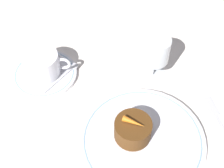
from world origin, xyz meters
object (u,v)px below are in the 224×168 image
at_px(dinner_plate, 143,140).
at_px(fork, 221,125).
at_px(dessert_cake, 133,130).
at_px(wine_glass, 156,53).
at_px(coffee_cup, 43,64).

height_order(dinner_plate, fork, dinner_plate).
bearing_deg(dinner_plate, dessert_cake, 157.65).
xyz_separation_m(fork, dessert_cake, (-0.19, -0.03, 0.03)).
height_order(dinner_plate, wine_glass, wine_glass).
relative_size(fork, dessert_cake, 2.54).
bearing_deg(fork, dessert_cake, -170.30).
bearing_deg(dessert_cake, fork, 9.70).
relative_size(wine_glass, dessert_cake, 1.54).
bearing_deg(wine_glass, fork, -46.13).
xyz_separation_m(dinner_plate, wine_glass, (0.03, 0.18, 0.07)).
bearing_deg(wine_glass, dessert_cake, -107.46).
bearing_deg(fork, dinner_plate, -166.48).
xyz_separation_m(coffee_cup, wine_glass, (0.26, 0.00, 0.04)).
bearing_deg(coffee_cup, fork, -19.49).
xyz_separation_m(dinner_plate, dessert_cake, (-0.02, 0.01, 0.03)).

